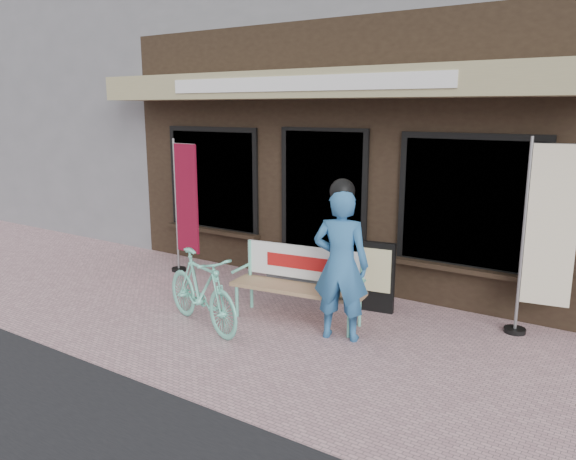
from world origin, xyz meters
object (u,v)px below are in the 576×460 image
Objects in this scene: person at (341,262)px; bicycle at (202,290)px; nobori_cream at (546,237)px; menu_stand at (377,276)px; nobori_red at (185,206)px; bench at (300,278)px.

bicycle is at bearing -173.26° from person.
person reaches higher than bicycle.
nobori_cream reaches higher than person.
person is at bearing -153.82° from nobori_cream.
nobori_red is at bearing 172.87° from menu_stand.
bench is at bearing -166.25° from nobori_cream.
bench is 0.78m from person.
menu_stand is at bearing 75.56° from person.
nobori_red is (-3.09, 0.88, 0.18)m from person.
person is 1.19× the size of bicycle.
nobori_cream is at bearing 15.10° from bench.
nobori_cream is at bearing -42.05° from bicycle.
nobori_red reaches higher than menu_stand.
nobori_red is 2.31× the size of menu_stand.
menu_stand is (0.64, 0.74, -0.06)m from bench.
person is 2.19m from nobori_cream.
nobori_red reaches higher than bench.
nobori_red is 0.93× the size of nobori_cream.
menu_stand is (3.07, 0.09, -0.59)m from nobori_red.
menu_stand reaches higher than bench.
nobori_cream is at bearing 19.34° from person.
nobori_red is at bearing 175.52° from nobori_cream.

